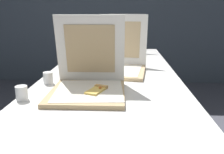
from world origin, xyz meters
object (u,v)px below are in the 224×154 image
at_px(pizza_box_back, 124,50).
at_px(pizza_box_middle, 118,63).
at_px(cup_white_near_center, 48,78).
at_px(cup_white_near_left, 22,93).
at_px(table, 110,85).
at_px(pizza_box_front, 88,82).

bearing_deg(pizza_box_back, pizza_box_middle, -86.16).
bearing_deg(pizza_box_middle, cup_white_near_center, -133.67).
distance_m(pizza_box_back, cup_white_near_left, 1.30).
height_order(table, cup_white_near_center, cup_white_near_center).
xyz_separation_m(pizza_box_middle, cup_white_near_left, (-0.45, -0.59, -0.02)).
relative_size(table, pizza_box_front, 6.05).
bearing_deg(cup_white_near_center, pizza_box_back, 64.95).
xyz_separation_m(pizza_box_back, cup_white_near_left, (-0.48, -1.20, -0.02)).
height_order(pizza_box_front, cup_white_near_center, pizza_box_front).
bearing_deg(pizza_box_front, table, 69.44).
bearing_deg(pizza_box_back, pizza_box_front, -92.23).
relative_size(pizza_box_back, cup_white_near_center, 7.71).
distance_m(cup_white_near_left, cup_white_near_center, 0.27).
relative_size(pizza_box_front, pizza_box_middle, 0.76).
distance_m(table, cup_white_near_center, 0.39).
xyz_separation_m(table, cup_white_near_left, (-0.41, -0.40, 0.08)).
height_order(pizza_box_back, cup_white_near_center, pizza_box_back).
relative_size(pizza_box_middle, cup_white_near_center, 7.41).
height_order(pizza_box_middle, cup_white_near_center, pizza_box_middle).
bearing_deg(cup_white_near_left, table, 44.68).
distance_m(pizza_box_front, cup_white_near_left, 0.33).
relative_size(pizza_box_back, cup_white_near_left, 7.71).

